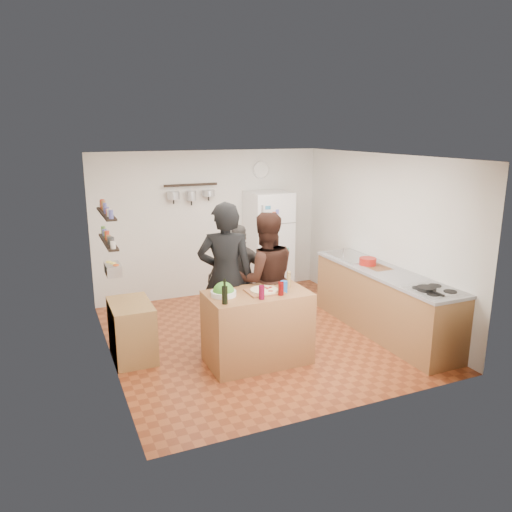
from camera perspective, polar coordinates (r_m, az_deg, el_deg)
name	(u,v)px	position (r m, az deg, el deg)	size (l,w,h in m)	color
room_shell	(248,245)	(7.08, -0.92, 1.31)	(4.20, 4.20, 4.20)	brown
prep_island	(257,327)	(6.25, 0.16, -8.16)	(1.25, 0.72, 0.91)	#9D5E39
pizza_board	(264,291)	(6.10, 0.93, -4.07)	(0.42, 0.34, 0.02)	brown
pizza	(264,290)	(6.09, 0.93, -3.90)	(0.34, 0.34, 0.02)	beige
salad_bowl	(223,293)	(5.98, -3.74, -4.28)	(0.31, 0.31, 0.06)	silver
wine_bottle	(225,295)	(5.69, -3.59, -4.49)	(0.07, 0.07, 0.21)	black
wine_glass_near	(262,292)	(5.83, 0.65, -4.18)	(0.07, 0.07, 0.16)	#59071F
wine_glass_far	(281,289)	(5.98, 2.87, -3.75)	(0.07, 0.07, 0.16)	#4E0607
pepper_mill	(289,281)	(6.29, 3.75, -2.82)	(0.05, 0.05, 0.17)	olive
salt_canister	(284,287)	(6.08, 3.21, -3.53)	(0.09, 0.09, 0.14)	#1B4F97
person_left	(226,278)	(6.40, -3.48, -2.53)	(0.72, 0.47, 1.98)	black
person_center	(265,279)	(6.63, 1.04, -2.69)	(0.88, 0.68, 1.81)	black
person_back	(240,279)	(7.06, -1.84, -2.66)	(0.92, 0.38, 1.56)	#312D2B
counter_run	(384,302)	(7.35, 14.38, -5.15)	(0.63, 2.63, 0.90)	#9E7042
stove_top	(434,291)	(6.53, 19.69, -3.77)	(0.60, 0.62, 0.02)	white
skillet	(426,289)	(6.47, 18.90, -3.56)	(0.23, 0.23, 0.04)	black
sink	(351,257)	(7.87, 10.85, -0.11)	(0.50, 0.80, 0.03)	silver
cutting_board	(377,268)	(7.36, 13.69, -1.32)	(0.30, 0.40, 0.02)	#975D36
red_bowl	(368,261)	(7.44, 12.66, -0.60)	(0.25, 0.25, 0.10)	#A61A13
fridge	(268,243)	(8.75, 1.43, 1.48)	(0.70, 0.68, 1.80)	white
wall_clock	(261,170)	(8.85, 0.58, 9.83)	(0.30, 0.30, 0.03)	silver
spice_shelf_lower	(108,242)	(6.37, -16.52, 1.55)	(0.12, 1.00, 0.03)	black
spice_shelf_upper	(106,214)	(6.31, -16.75, 4.65)	(0.12, 1.00, 0.03)	black
produce_basket	(113,269)	(6.46, -16.04, -1.45)	(0.18, 0.35, 0.14)	silver
side_table	(132,330)	(6.58, -13.99, -8.25)	(0.50, 0.80, 0.73)	#AB7B47
pot_rack	(191,185)	(8.36, -7.46, 8.07)	(0.90, 0.04, 0.04)	black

